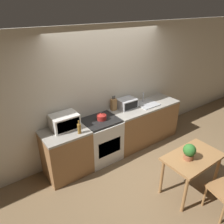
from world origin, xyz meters
The scene contains 13 objects.
ground_plane centered at (0.00, 0.00, 0.00)m, with size 16.00×16.00×0.00m, color brown.
wall_back centered at (0.00, 1.18, 1.30)m, with size 10.00×0.06×2.60m.
counter_left_run centered at (-1.17, 0.84, 0.45)m, with size 0.81×0.62×0.90m.
counter_right_run centered at (0.76, 0.84, 0.45)m, with size 1.64×0.62×0.90m.
stove_range centered at (-0.41, 0.84, 0.45)m, with size 0.71×0.62×0.90m.
kettle centered at (-0.39, 0.84, 0.97)m, with size 0.19×0.19×0.17m.
microwave centered at (-1.10, 0.95, 1.03)m, with size 0.47×0.35×0.27m.
bottle centered at (-0.97, 0.64, 1.00)m, with size 0.06×0.06×0.25m.
knife_block centered at (0.05, 1.04, 1.03)m, with size 0.11×0.09×0.32m.
toaster_oven centered at (0.35, 0.97, 1.00)m, with size 0.39×0.30×0.20m.
sink_basin centered at (0.82, 0.85, 0.92)m, with size 0.46×0.41×0.24m.
dining_table centered at (0.30, -0.78, 0.62)m, with size 0.96×0.58×0.73m.
potted_plant centered at (0.18, -0.77, 0.87)m, with size 0.20×0.20×0.26m.
Camera 1 is at (-2.39, -2.30, 2.91)m, focal length 35.00 mm.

